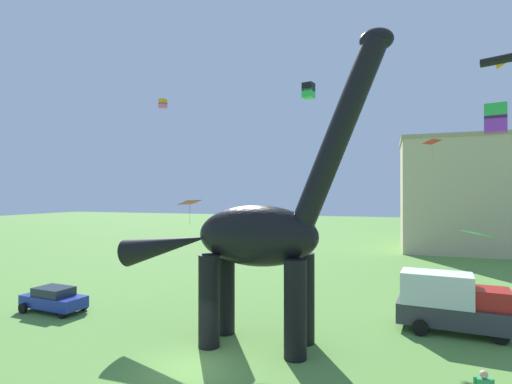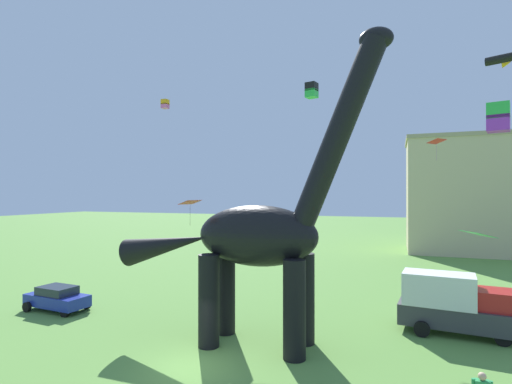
# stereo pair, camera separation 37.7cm
# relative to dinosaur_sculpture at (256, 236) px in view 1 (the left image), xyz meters

# --- Properties ---
(ground_plane) EXTENTS (240.00, 240.00, 0.00)m
(ground_plane) POSITION_rel_dinosaur_sculpture_xyz_m (-1.65, -3.31, -5.42)
(ground_plane) COLOR #5B8E3D
(dinosaur_sculpture) EXTENTS (14.33, 3.04, 14.98)m
(dinosaur_sculpture) POSITION_rel_dinosaur_sculpture_xyz_m (0.00, 0.00, 0.00)
(dinosaur_sculpture) COLOR black
(dinosaur_sculpture) RESTS_ON ground_plane
(parked_sedan_left) EXTENTS (4.35, 2.16, 1.55)m
(parked_sedan_left) POSITION_rel_dinosaur_sculpture_xyz_m (-13.96, 1.05, -4.61)
(parked_sedan_left) COLOR navy
(parked_sedan_left) RESTS_ON ground_plane
(parked_box_truck) EXTENTS (5.80, 2.73, 3.20)m
(parked_box_truck) POSITION_rel_dinosaur_sculpture_xyz_m (9.42, 4.99, -3.77)
(parked_box_truck) COLOR #38383D
(parked_box_truck) RESTS_ON ground_plane
(person_far_spectator) EXTENTS (0.64, 0.28, 1.72)m
(person_far_spectator) POSITION_rel_dinosaur_sculpture_xyz_m (0.46, 8.04, -4.38)
(person_far_spectator) COLOR black
(person_far_spectator) RESTS_ON ground_plane
(kite_high_right) EXTENTS (1.08, 1.08, 1.28)m
(kite_high_right) POSITION_rel_dinosaur_sculpture_xyz_m (-0.26, 14.95, 11.02)
(kite_high_right) COLOR black
(kite_mid_right) EXTENTS (1.16, 1.16, 1.35)m
(kite_mid_right) POSITION_rel_dinosaur_sculpture_xyz_m (11.21, 3.21, 5.74)
(kite_mid_right) COLOR green
(kite_far_left) EXTENTS (1.69, 1.77, 1.80)m
(kite_far_left) POSITION_rel_dinosaur_sculpture_xyz_m (9.80, 17.86, 6.52)
(kite_far_left) COLOR red
(kite_mid_left) EXTENTS (2.37, 2.35, 0.68)m
(kite_mid_left) POSITION_rel_dinosaur_sculpture_xyz_m (14.26, 15.76, 12.25)
(kite_mid_left) COLOR black
(kite_near_high) EXTENTS (1.38, 1.54, 0.24)m
(kite_near_high) POSITION_rel_dinosaur_sculpture_xyz_m (9.82, 0.30, 0.38)
(kite_near_high) COLOR green
(kite_mid_center) EXTENTS (1.01, 1.19, 1.29)m
(kite_mid_center) POSITION_rel_dinosaur_sculpture_xyz_m (-3.34, -0.63, 1.64)
(kite_mid_center) COLOR red
(kite_apex) EXTENTS (0.45, 0.45, 0.61)m
(kite_apex) POSITION_rel_dinosaur_sculpture_xyz_m (-8.22, 4.60, 8.20)
(kite_apex) COLOR orange
(background_building_block) EXTENTS (17.14, 10.42, 14.85)m
(background_building_block) POSITION_rel_dinosaur_sculpture_xyz_m (16.34, 38.37, 2.02)
(background_building_block) COLOR #CCB78E
(background_building_block) RESTS_ON ground_plane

